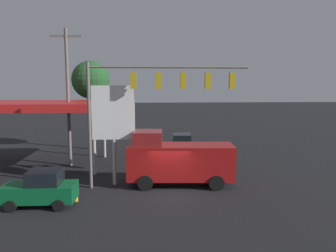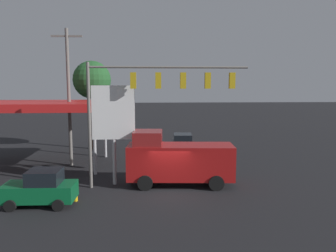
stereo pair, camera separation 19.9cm
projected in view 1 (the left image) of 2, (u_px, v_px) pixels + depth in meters
ground_plane at (170, 192)px, 20.04m from camera, size 200.00×200.00×0.00m
traffic_signal_assembly at (156, 91)px, 20.39m from camera, size 10.03×0.43×7.91m
utility_pole at (68, 95)px, 25.90m from camera, size 2.40×0.26×10.88m
gas_station_canopy at (36, 106)px, 25.93m from camera, size 11.06×7.00×5.18m
price_sign at (113, 116)px, 21.02m from camera, size 2.75×0.27×6.49m
hatchback_crossing at (41, 189)px, 17.68m from camera, size 3.84×2.03×1.97m
delivery_truck at (178, 160)px, 21.26m from camera, size 6.94×2.92×3.58m
sedan_waiting at (182, 144)px, 30.83m from camera, size 2.25×4.49×1.93m
street_tree at (91, 80)px, 32.57m from camera, size 3.77×3.77×8.89m
fire_hydrant at (76, 194)px, 18.40m from camera, size 0.24×0.24×0.88m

